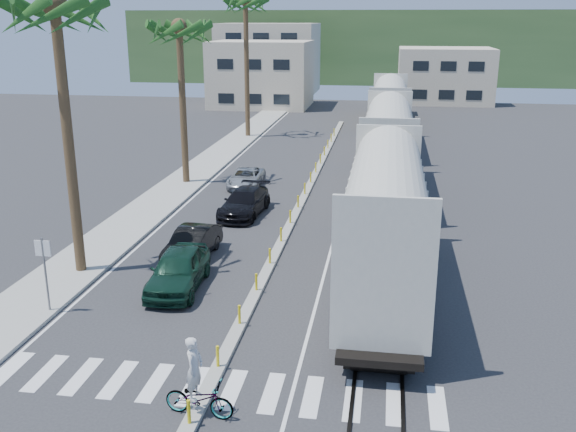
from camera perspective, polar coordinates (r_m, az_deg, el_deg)
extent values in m
plane|color=#28282B|center=(21.72, -5.53, -12.16)|extent=(140.00, 140.00, 0.00)
cube|color=gray|center=(46.55, -8.14, 3.88)|extent=(3.00, 90.00, 0.15)
cube|color=black|center=(47.50, 7.90, 4.10)|extent=(0.12, 100.00, 0.06)
cube|color=black|center=(47.50, 9.64, 4.02)|extent=(0.12, 100.00, 0.06)
cube|color=gray|center=(40.03, 1.50, 1.88)|extent=(0.45, 60.00, 0.15)
cylinder|color=yellow|center=(18.19, -8.81, -16.81)|extent=(0.10, 0.10, 0.70)
cylinder|color=yellow|center=(20.64, -6.27, -12.28)|extent=(0.10, 0.10, 0.70)
cylinder|color=yellow|center=(23.21, -4.34, -8.72)|extent=(0.10, 0.10, 0.70)
cylinder|color=yellow|center=(25.88, -2.84, -5.87)|extent=(0.10, 0.10, 0.70)
cylinder|color=yellow|center=(28.61, -1.62, -3.55)|extent=(0.10, 0.10, 0.70)
cylinder|color=yellow|center=(31.39, -0.63, -1.64)|extent=(0.10, 0.10, 0.70)
cylinder|color=yellow|center=(34.21, 0.20, -0.05)|extent=(0.10, 0.10, 0.70)
cylinder|color=yellow|center=(37.05, 0.90, 1.31)|extent=(0.10, 0.10, 0.70)
cylinder|color=yellow|center=(39.92, 1.51, 2.46)|extent=(0.10, 0.10, 0.70)
cylinder|color=yellow|center=(42.81, 2.03, 3.47)|extent=(0.10, 0.10, 0.70)
cylinder|color=yellow|center=(45.71, 2.49, 4.34)|extent=(0.10, 0.10, 0.70)
cylinder|color=yellow|center=(48.62, 2.89, 5.11)|extent=(0.10, 0.10, 0.70)
cylinder|color=yellow|center=(51.55, 3.25, 5.80)|extent=(0.10, 0.10, 0.70)
cylinder|color=yellow|center=(54.48, 3.57, 6.41)|extent=(0.10, 0.10, 0.70)
cylinder|color=yellow|center=(57.42, 3.86, 6.95)|extent=(0.10, 0.10, 0.70)
cylinder|color=yellow|center=(60.36, 4.12, 7.45)|extent=(0.10, 0.10, 0.70)
cube|color=silver|center=(20.06, -6.98, -14.88)|extent=(14.00, 2.20, 0.01)
cube|color=silver|center=(46.10, -6.11, 3.74)|extent=(0.12, 90.00, 0.01)
cube|color=silver|center=(44.65, 5.53, 3.32)|extent=(0.12, 90.00, 0.01)
cube|color=beige|center=(25.12, 8.59, -1.40)|extent=(3.00, 12.88, 3.40)
cylinder|color=beige|center=(24.64, 8.76, 2.35)|extent=(2.90, 12.58, 2.90)
cube|color=black|center=(25.90, 8.37, -6.02)|extent=(2.60, 12.88, 1.00)
cube|color=beige|center=(39.65, 8.85, 5.43)|extent=(3.00, 12.88, 3.40)
cylinder|color=beige|center=(39.34, 8.96, 7.85)|extent=(2.90, 12.58, 2.90)
cube|color=black|center=(40.14, 8.71, 2.35)|extent=(2.60, 12.88, 1.00)
cube|color=beige|center=(54.43, 8.97, 8.57)|extent=(3.00, 12.88, 3.40)
cylinder|color=beige|center=(54.21, 9.06, 10.35)|extent=(2.90, 12.58, 2.90)
cube|color=black|center=(54.79, 8.87, 6.30)|extent=(2.60, 12.88, 1.00)
cube|color=#4C4C4F|center=(70.50, 8.98, 9.13)|extent=(3.00, 17.00, 0.50)
cube|color=gold|center=(69.31, 9.04, 10.29)|extent=(2.70, 12.24, 2.60)
cube|color=gold|center=(76.02, 9.07, 11.10)|extent=(3.00, 3.74, 3.20)
cube|color=black|center=(70.59, 8.96, 8.65)|extent=(2.60, 13.60, 0.90)
cylinder|color=brown|center=(28.01, -18.89, 5.71)|extent=(0.44, 0.44, 11.00)
sphere|color=#194816|center=(27.54, -20.06, 17.29)|extent=(3.20, 3.20, 3.20)
cylinder|color=brown|center=(42.79, -9.33, 9.38)|extent=(0.44, 0.44, 10.00)
sphere|color=#194816|center=(42.43, -9.67, 16.29)|extent=(3.20, 3.20, 3.20)
cylinder|color=brown|center=(59.90, -3.69, 12.68)|extent=(0.44, 0.44, 12.00)
sphere|color=#194816|center=(59.75, -3.81, 18.57)|extent=(3.20, 3.20, 3.20)
cylinder|color=slate|center=(25.40, -20.72, -5.04)|extent=(0.08, 0.08, 3.00)
cube|color=silver|center=(25.02, -20.98, -2.70)|extent=(0.60, 0.04, 0.60)
cube|color=#B8A992|center=(82.14, -2.37, 12.50)|extent=(12.00, 10.00, 8.00)
cube|color=#B8A992|center=(98.12, -1.69, 13.84)|extent=(14.00, 12.00, 10.00)
cube|color=#B8A992|center=(88.87, 13.74, 12.06)|extent=(12.00, 10.00, 7.00)
cube|color=#385628|center=(118.50, 6.73, 14.78)|extent=(80.00, 20.00, 12.00)
imported|color=#103022|center=(26.57, -9.73, -4.72)|extent=(2.53, 5.06, 1.64)
imported|color=black|center=(29.83, -8.51, -2.43)|extent=(2.19, 4.56, 1.42)
imported|color=black|center=(36.10, -3.89, 1.22)|extent=(2.84, 5.36, 1.46)
imported|color=#AAADAF|center=(42.30, -3.75, 3.41)|extent=(2.09, 4.36, 1.20)
imported|color=#9EA0A5|center=(18.62, -7.89, -15.78)|extent=(1.17, 2.18, 1.06)
imported|color=silver|center=(18.16, -8.32, -13.24)|extent=(0.77, 0.60, 1.84)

